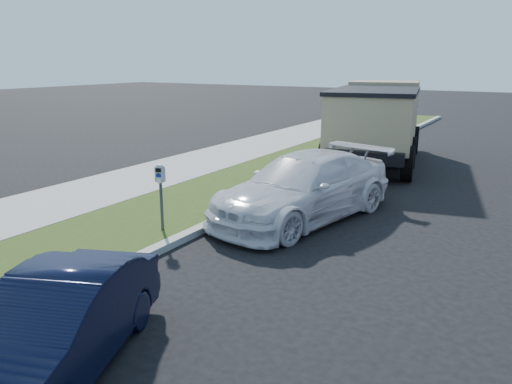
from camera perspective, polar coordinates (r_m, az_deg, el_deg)
The scene contains 6 objects.
ground at distance 9.50m, azimuth 4.26°, elevation -8.28°, with size 120.00×120.00×0.00m, color black.
streetside at distance 14.10m, azimuth -12.63°, elevation -0.57°, with size 6.12×50.00×0.15m.
parking_meter at distance 10.84m, azimuth -10.87°, elevation 1.04°, with size 0.22×0.17×1.45m.
white_wagon at distance 12.06m, azimuth 5.54°, elevation 0.63°, with size 2.18×5.37×1.56m, color silver.
navy_sedan at distance 6.66m, azimuth -21.95°, elevation -14.14°, with size 1.31×3.74×1.23m, color black.
dump_truck at distance 19.36m, azimuth 13.69°, elevation 8.20°, with size 4.16×7.78×2.90m.
Camera 1 is at (3.82, -7.86, 3.72)m, focal length 35.00 mm.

